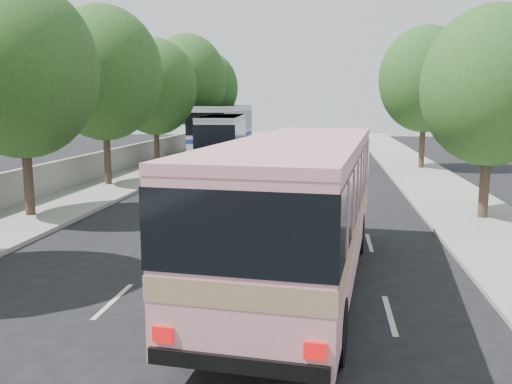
% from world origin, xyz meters
% --- Properties ---
extents(ground, '(120.00, 120.00, 0.00)m').
position_xyz_m(ground, '(0.00, 0.00, 0.00)').
color(ground, black).
rests_on(ground, ground).
extents(sidewalk_left, '(4.00, 90.00, 0.15)m').
position_xyz_m(sidewalk_left, '(-8.50, 20.00, 0.07)').
color(sidewalk_left, '#9E998E').
rests_on(sidewalk_left, ground).
extents(sidewalk_right, '(4.00, 90.00, 0.12)m').
position_xyz_m(sidewalk_right, '(8.50, 20.00, 0.06)').
color(sidewalk_right, '#9E998E').
rests_on(sidewalk_right, ground).
extents(low_wall, '(0.30, 90.00, 1.50)m').
position_xyz_m(low_wall, '(-10.30, 20.00, 0.90)').
color(low_wall, '#9E998E').
rests_on(low_wall, sidewalk_left).
extents(tree_left_b, '(5.70, 5.70, 8.88)m').
position_xyz_m(tree_left_b, '(-8.42, 5.94, 5.82)').
color(tree_left_b, '#38281E').
rests_on(tree_left_b, ground).
extents(tree_left_c, '(6.00, 6.00, 9.35)m').
position_xyz_m(tree_left_c, '(-8.62, 13.94, 6.12)').
color(tree_left_c, '#38281E').
rests_on(tree_left_c, ground).
extents(tree_left_d, '(5.52, 5.52, 8.60)m').
position_xyz_m(tree_left_d, '(-8.52, 21.94, 5.63)').
color(tree_left_d, '#38281E').
rests_on(tree_left_d, ground).
extents(tree_left_e, '(6.30, 6.30, 9.82)m').
position_xyz_m(tree_left_e, '(-8.42, 29.94, 6.43)').
color(tree_left_e, '#38281E').
rests_on(tree_left_e, ground).
extents(tree_left_f, '(5.88, 5.88, 9.16)m').
position_xyz_m(tree_left_f, '(-8.62, 37.94, 6.00)').
color(tree_left_f, '#38281E').
rests_on(tree_left_f, ground).
extents(tree_right_near, '(5.10, 5.10, 7.95)m').
position_xyz_m(tree_right_near, '(8.78, 7.94, 5.20)').
color(tree_right_near, '#38281E').
rests_on(tree_right_near, ground).
extents(tree_right_far, '(6.00, 6.00, 9.35)m').
position_xyz_m(tree_right_far, '(9.08, 23.94, 6.12)').
color(tree_right_far, '#38281E').
rests_on(tree_right_far, ground).
extents(pink_bus, '(3.99, 11.47, 3.59)m').
position_xyz_m(pink_bus, '(2.18, -0.39, 2.23)').
color(pink_bus, pink).
rests_on(pink_bus, ground).
extents(pink_taxi, '(1.86, 3.99, 1.32)m').
position_xyz_m(pink_taxi, '(-1.93, 6.41, 0.66)').
color(pink_taxi, '#F915A1').
rests_on(pink_taxi, ground).
extents(white_pickup, '(2.74, 5.35, 1.49)m').
position_xyz_m(white_pickup, '(-2.00, 13.98, 0.74)').
color(white_pickup, silver).
rests_on(white_pickup, ground).
extents(tour_coach_front, '(3.68, 11.88, 3.50)m').
position_xyz_m(tour_coach_front, '(-4.50, 24.28, 2.10)').
color(tour_coach_front, silver).
rests_on(tour_coach_front, ground).
extents(tour_coach_rear, '(3.11, 13.80, 4.12)m').
position_xyz_m(tour_coach_rear, '(-6.30, 33.50, 2.48)').
color(tour_coach_rear, silver).
rests_on(tour_coach_rear, ground).
extents(taxi_roof_sign, '(0.56, 0.22, 0.18)m').
position_xyz_m(taxi_roof_sign, '(-1.93, 6.41, 1.41)').
color(taxi_roof_sign, silver).
rests_on(taxi_roof_sign, pink_taxi).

